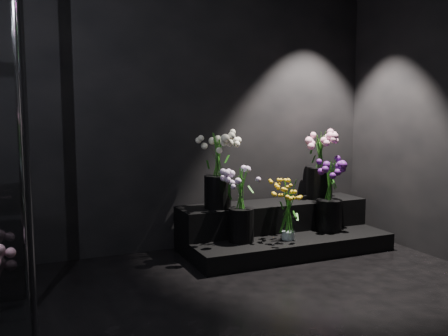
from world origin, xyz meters
TOP-DOWN VIEW (x-y plane):
  - floor at (0.00, 0.00)m, footprint 4.00×4.00m
  - wall_back at (0.00, 2.00)m, footprint 4.00×0.00m
  - display_riser at (0.87, 1.62)m, footprint 1.89×0.84m
  - bouquet_orange_bells at (0.80, 1.34)m, footprint 0.34×0.34m
  - bouquet_lilac at (0.38, 1.44)m, footprint 0.49×0.49m
  - bouquet_purple at (1.32, 1.46)m, footprint 0.35×0.35m
  - bouquet_cream_roses at (0.27, 1.71)m, footprint 0.49×0.49m
  - bouquet_pink_roses at (1.38, 1.72)m, footprint 0.44×0.44m

SIDE VIEW (x-z plane):
  - floor at x=0.00m, z-range 0.00..0.00m
  - display_riser at x=0.87m, z-range -0.04..0.38m
  - bouquet_orange_bells at x=0.80m, z-range 0.17..0.70m
  - bouquet_purple at x=1.32m, z-range 0.19..0.86m
  - bouquet_lilac at x=0.38m, z-range 0.22..0.86m
  - bouquet_pink_roses at x=1.38m, z-range 0.46..1.13m
  - bouquet_cream_roses at x=0.27m, z-range 0.47..1.16m
  - wall_back at x=0.00m, z-range -0.60..3.40m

